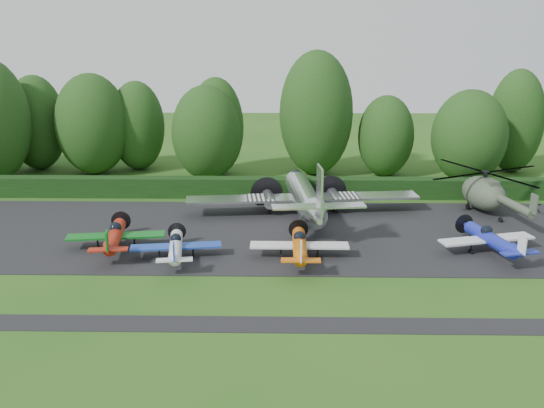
{
  "coord_description": "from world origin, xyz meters",
  "views": [
    {
      "loc": [
        -1.01,
        -37.95,
        17.1
      ],
      "look_at": [
        -1.88,
        10.31,
        2.5
      ],
      "focal_mm": 40.0,
      "sensor_mm": 36.0,
      "label": 1
    }
  ],
  "objects_px": {
    "transport_plane": "(304,198)",
    "light_plane_red": "(115,236)",
    "light_plane_white": "(176,246)",
    "light_plane_orange": "(300,245)",
    "light_plane_blue": "(491,239)",
    "helicopter": "(484,190)"
  },
  "relations": [
    {
      "from": "transport_plane",
      "to": "light_plane_red",
      "type": "relative_size",
      "value": 2.7
    },
    {
      "from": "transport_plane",
      "to": "helicopter",
      "type": "height_order",
      "value": "transport_plane"
    },
    {
      "from": "light_plane_orange",
      "to": "light_plane_blue",
      "type": "xyz_separation_m",
      "value": [
        14.6,
        1.55,
        0.03
      ]
    },
    {
      "from": "light_plane_orange",
      "to": "transport_plane",
      "type": "bearing_deg",
      "value": 86.04
    },
    {
      "from": "transport_plane",
      "to": "light_plane_white",
      "type": "height_order",
      "value": "transport_plane"
    },
    {
      "from": "light_plane_orange",
      "to": "light_plane_white",
      "type": "bearing_deg",
      "value": -179.39
    },
    {
      "from": "light_plane_blue",
      "to": "helicopter",
      "type": "height_order",
      "value": "helicopter"
    },
    {
      "from": "transport_plane",
      "to": "light_plane_white",
      "type": "bearing_deg",
      "value": -127.88
    },
    {
      "from": "light_plane_red",
      "to": "light_plane_orange",
      "type": "xyz_separation_m",
      "value": [
        14.23,
        -1.77,
        -0.03
      ]
    },
    {
      "from": "transport_plane",
      "to": "light_plane_orange",
      "type": "height_order",
      "value": "transport_plane"
    },
    {
      "from": "light_plane_blue",
      "to": "transport_plane",
      "type": "bearing_deg",
      "value": 162.98
    },
    {
      "from": "light_plane_red",
      "to": "helicopter",
      "type": "bearing_deg",
      "value": 25.87
    },
    {
      "from": "light_plane_white",
      "to": "light_plane_blue",
      "type": "xyz_separation_m",
      "value": [
        23.79,
        1.66,
        0.13
      ]
    },
    {
      "from": "transport_plane",
      "to": "light_plane_red",
      "type": "distance_m",
      "value": 17.11
    },
    {
      "from": "transport_plane",
      "to": "light_plane_red",
      "type": "bearing_deg",
      "value": -144.65
    },
    {
      "from": "light_plane_white",
      "to": "light_plane_orange",
      "type": "xyz_separation_m",
      "value": [
        9.19,
        0.11,
        0.1
      ]
    },
    {
      "from": "light_plane_white",
      "to": "light_plane_blue",
      "type": "bearing_deg",
      "value": 12.15
    },
    {
      "from": "light_plane_orange",
      "to": "helicopter",
      "type": "bearing_deg",
      "value": 35.07
    },
    {
      "from": "light_plane_red",
      "to": "transport_plane",
      "type": "bearing_deg",
      "value": 36.82
    },
    {
      "from": "light_plane_white",
      "to": "light_plane_orange",
      "type": "bearing_deg",
      "value": 8.84
    },
    {
      "from": "light_plane_orange",
      "to": "light_plane_blue",
      "type": "distance_m",
      "value": 14.68
    },
    {
      "from": "light_plane_white",
      "to": "light_plane_blue",
      "type": "relative_size",
      "value": 0.9
    }
  ]
}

